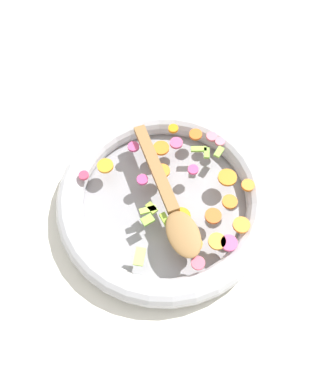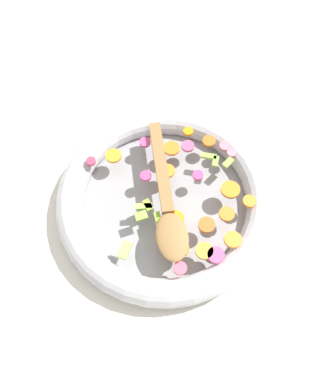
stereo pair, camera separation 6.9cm
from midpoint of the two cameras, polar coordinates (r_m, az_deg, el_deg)
ground_plane at (r=0.73m, az=-2.68°, el=-2.08°), size 4.00×4.00×0.00m
skillet at (r=0.71m, az=-2.75°, el=-1.31°), size 0.41×0.41×0.05m
chopped_vegetables at (r=0.69m, az=0.73°, el=0.09°), size 0.34×0.31×0.01m
wooden_spoon at (r=0.67m, az=-2.11°, el=-1.78°), size 0.21×0.25×0.01m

